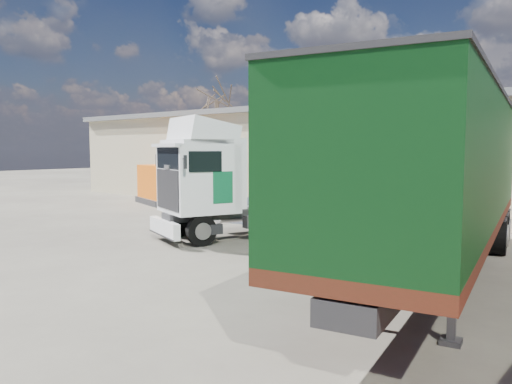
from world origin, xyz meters
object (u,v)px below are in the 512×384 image
Objects in this scene: panel_van at (310,198)px; bare_tree at (217,90)px; tractor_unit at (220,188)px; orange_skip at (163,187)px; box_trailer at (438,167)px.

bare_tree is at bearing 150.41° from panel_van.
panel_van is at bearing 117.13° from tractor_unit.
orange_skip is (-9.33, -0.84, 0.09)m from panel_van.
box_trailer is at bearing 17.60° from tractor_unit.
orange_skip is at bearing -170.83° from panel_van.
box_trailer reaches higher than orange_skip.
bare_tree is 1.48× the size of tractor_unit.
tractor_unit is (17.17, -17.67, -6.18)m from bare_tree.
bare_tree is 2.40× the size of orange_skip.
orange_skip is at bearing 149.97° from box_trailer.
orange_skip is at bearing 170.96° from tractor_unit.
tractor_unit is at bearing 166.06° from box_trailer.
box_trailer is 11.16m from panel_van.
orange_skip reaches higher than panel_van.
orange_skip is (-17.66, 6.37, -1.71)m from box_trailer.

